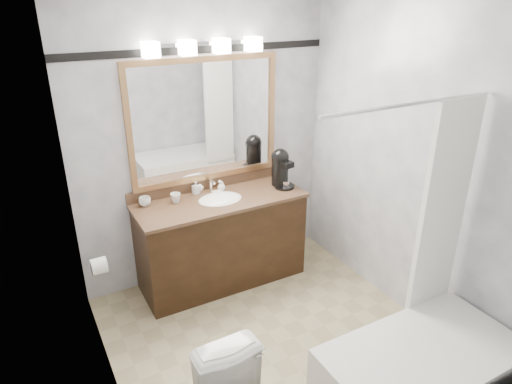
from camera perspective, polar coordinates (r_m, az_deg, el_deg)
room at (r=3.09m, az=3.14°, el=-0.93°), size 2.42×2.62×2.52m
vanity at (r=4.26m, az=-4.35°, el=-5.85°), size 1.53×0.58×0.97m
mirror at (r=4.09m, az=-6.38°, el=8.86°), size 1.40×0.04×1.10m
vanity_light_bar at (r=3.92m, az=-6.49°, el=17.66°), size 1.02×0.14×0.12m
accent_stripe at (r=3.99m, az=-6.85°, el=17.26°), size 2.40×0.01×0.06m
bathtub at (r=3.38m, az=19.97°, el=-19.82°), size 1.30×0.75×1.96m
tp_roll at (r=3.57m, az=-19.04°, el=-8.72°), size 0.11×0.12×0.12m
coffee_maker at (r=4.27m, az=3.10°, el=3.12°), size 0.19×0.24×0.37m
cup_left at (r=4.03m, az=-13.72°, el=-1.16°), size 0.11×0.11×0.08m
cup_right at (r=4.04m, az=-10.02°, el=-0.72°), size 0.11×0.11×0.08m
soap_bottle_a at (r=4.17m, az=-7.55°, el=0.53°), size 0.06×0.06×0.12m
soap_bottle_b at (r=4.22m, az=-4.36°, el=0.75°), size 0.10×0.10×0.09m
soap_bar at (r=4.17m, az=-4.99°, el=-0.04°), size 0.09×0.06×0.03m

